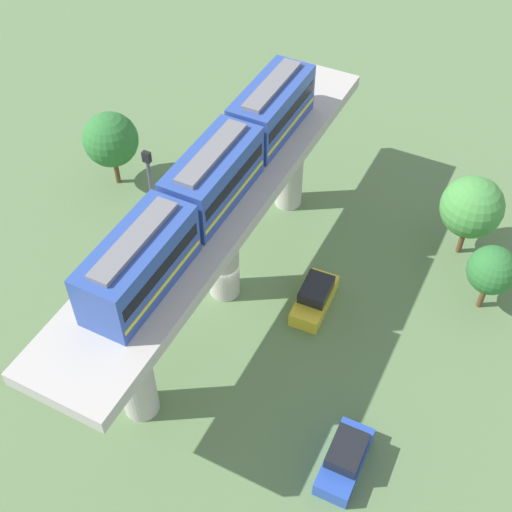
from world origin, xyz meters
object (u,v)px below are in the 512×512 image
Objects in this scene: train at (213,177)px; tree_mid_lot at (111,140)px; signal_post at (156,221)px; tree_near_viaduct at (472,207)px; parked_car_yellow at (315,297)px; parked_car_blue at (345,458)px; tree_far_corner at (492,270)px.

train is 14.94m from tree_mid_lot.
train reaches higher than signal_post.
tree_near_viaduct is 19.62m from signal_post.
parked_car_yellow is at bearing -127.89° from tree_near_viaduct.
train is 17.27m from tree_near_viaduct.
parked_car_yellow is at bearing 120.24° from parked_car_blue.
train is 17.37m from tree_far_corner.
tree_far_corner is at bearing -59.23° from tree_near_viaduct.
tree_far_corner reaches higher than parked_car_yellow.
parked_car_blue is 18.00m from tree_near_viaduct.
train is at bearing -155.41° from tree_far_corner.
tree_mid_lot is 0.53× the size of signal_post.
train reaches higher than parked_car_blue.
signal_post is at bearing -164.04° from train.
tree_far_corner is at bearing 73.93° from parked_car_blue.
signal_post is (-15.63, -11.69, 1.98)m from tree_near_viaduct.
signal_post is (8.76, -7.29, 2.12)m from tree_mid_lot.
tree_mid_lot is 11.59m from signal_post.
parked_car_blue is 14.32m from tree_far_corner.
tree_far_corner is at bearing 0.80° from tree_mid_lot.
signal_post reaches higher than tree_near_viaduct.
signal_post is at bearing -156.97° from tree_far_corner.
parked_car_blue is 0.39× the size of signal_post.
tree_near_viaduct is (1.15, 17.67, 3.22)m from parked_car_blue.
tree_far_corner is 19.78m from signal_post.
signal_post is at bearing -143.22° from tree_near_viaduct.
tree_near_viaduct is at bearing 48.79° from parked_car_yellow.
train is at bearing -138.79° from tree_near_viaduct.
signal_post is (-8.90, -3.04, 5.21)m from parked_car_yellow.
tree_far_corner is (14.63, 6.69, -6.54)m from train.
parked_car_blue is 26.94m from tree_mid_lot.
parked_car_blue is (5.58, -9.02, 0.00)m from parked_car_yellow.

